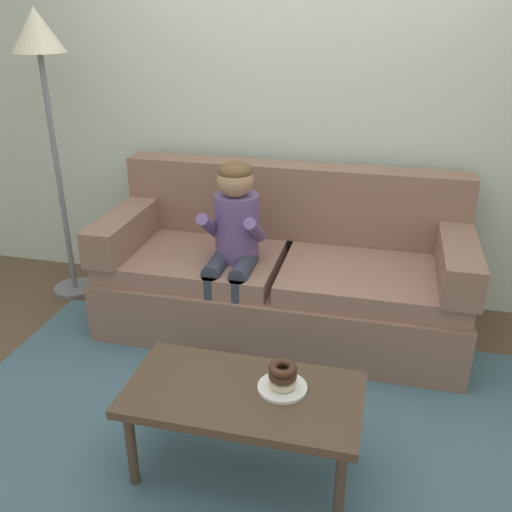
{
  "coord_description": "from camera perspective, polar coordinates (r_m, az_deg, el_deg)",
  "views": [
    {
      "loc": [
        0.58,
        -2.24,
        1.91
      ],
      "look_at": [
        -0.08,
        0.45,
        0.65
      ],
      "focal_mm": 39.14,
      "sensor_mm": 36.0,
      "label": 1
    }
  ],
  "objects": [
    {
      "name": "wall_back",
      "position": [
        3.72,
        4.8,
        16.53
      ],
      "size": [
        8.0,
        0.1,
        2.8
      ],
      "primitive_type": "cube",
      "color": "beige",
      "rests_on": "ground"
    },
    {
      "name": "coffee_table",
      "position": [
        2.43,
        -1.31,
        -14.49
      ],
      "size": [
        0.99,
        0.51,
        0.43
      ],
      "color": "#4C3828",
      "rests_on": "ground"
    },
    {
      "name": "ground",
      "position": [
        2.99,
        -0.66,
        -15.1
      ],
      "size": [
        10.0,
        10.0,
        0.0
      ],
      "primitive_type": "plane",
      "color": "brown"
    },
    {
      "name": "person_child",
      "position": [
        3.24,
        -2.33,
        2.01
      ],
      "size": [
        0.34,
        0.58,
        1.1
      ],
      "color": "#664C84",
      "rests_on": "ground"
    },
    {
      "name": "donut",
      "position": [
        2.39,
        2.72,
        -12.79
      ],
      "size": [
        0.16,
        0.16,
        0.04
      ],
      "primitive_type": "torus",
      "rotation": [
        0.0,
        0.0,
        2.01
      ],
      "color": "beige",
      "rests_on": "plate"
    },
    {
      "name": "donut_second",
      "position": [
        2.37,
        2.74,
        -12.09
      ],
      "size": [
        0.15,
        0.15,
        0.04
      ],
      "primitive_type": "torus",
      "rotation": [
        0.0,
        0.0,
        2.78
      ],
      "color": "#422619",
      "rests_on": "donut"
    },
    {
      "name": "plate",
      "position": [
        2.4,
        2.71,
        -13.26
      ],
      "size": [
        0.21,
        0.21,
        0.01
      ],
      "primitive_type": "cylinder",
      "color": "white",
      "rests_on": "coffee_table"
    },
    {
      "name": "floor_lamp",
      "position": [
        3.84,
        -21.05,
        17.67
      ],
      "size": [
        0.32,
        0.32,
        1.89
      ],
      "color": "slate",
      "rests_on": "ground"
    },
    {
      "name": "couch",
      "position": [
        3.5,
        2.83,
        -1.96
      ],
      "size": [
        2.2,
        0.9,
        0.98
      ],
      "color": "#846051",
      "rests_on": "ground"
    },
    {
      "name": "donut_third",
      "position": [
        2.35,
        2.76,
        -11.39
      ],
      "size": [
        0.14,
        0.14,
        0.04
      ],
      "primitive_type": "torus",
      "rotation": [
        0.0,
        0.0,
        2.94
      ],
      "color": "#422619",
      "rests_on": "donut_second"
    },
    {
      "name": "area_rug",
      "position": [
        2.81,
        -1.99,
        -18.16
      ],
      "size": [
        2.98,
        2.08,
        0.01
      ],
      "primitive_type": "cube",
      "color": "#476675",
      "rests_on": "ground"
    }
  ]
}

